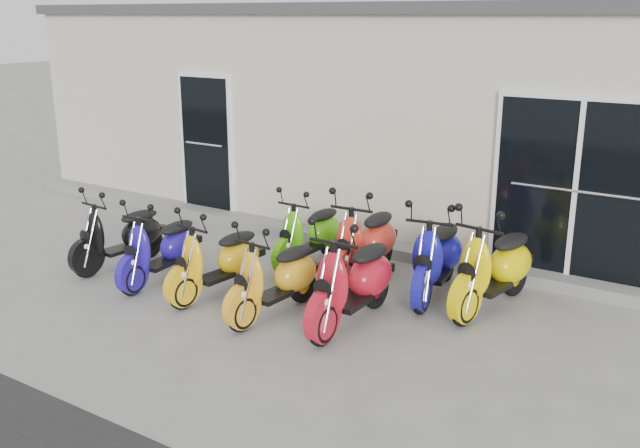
{
  "coord_description": "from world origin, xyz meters",
  "views": [
    {
      "loc": [
        4.52,
        -6.37,
        3.2
      ],
      "look_at": [
        0.0,
        0.6,
        0.75
      ],
      "focal_mm": 40.0,
      "sensor_mm": 36.0,
      "label": 1
    }
  ],
  "objects_px": {
    "scooter_front_red": "(353,269)",
    "scooter_back_red": "(365,232)",
    "scooter_front_black": "(119,226)",
    "scooter_front_orange_a": "(217,250)",
    "scooter_back_blue": "(437,246)",
    "scooter_back_green": "(309,225)",
    "scooter_back_yellow": "(495,255)",
    "scooter_front_blue": "(160,239)",
    "scooter_front_orange_b": "(275,267)"
  },
  "relations": [
    {
      "from": "scooter_front_red",
      "to": "scooter_back_yellow",
      "type": "relative_size",
      "value": 0.99
    },
    {
      "from": "scooter_back_green",
      "to": "scooter_back_red",
      "type": "relative_size",
      "value": 0.88
    },
    {
      "from": "scooter_front_orange_a",
      "to": "scooter_back_red",
      "type": "height_order",
      "value": "scooter_back_red"
    },
    {
      "from": "scooter_front_red",
      "to": "scooter_back_red",
      "type": "distance_m",
      "value": 1.35
    },
    {
      "from": "scooter_front_black",
      "to": "scooter_front_orange_a",
      "type": "bearing_deg",
      "value": 2.71
    },
    {
      "from": "scooter_back_red",
      "to": "scooter_back_blue",
      "type": "height_order",
      "value": "scooter_back_red"
    },
    {
      "from": "scooter_front_blue",
      "to": "scooter_back_red",
      "type": "height_order",
      "value": "scooter_back_red"
    },
    {
      "from": "scooter_back_green",
      "to": "scooter_back_yellow",
      "type": "relative_size",
      "value": 0.87
    },
    {
      "from": "scooter_back_green",
      "to": "scooter_front_orange_b",
      "type": "bearing_deg",
      "value": -67.35
    },
    {
      "from": "scooter_back_red",
      "to": "scooter_back_blue",
      "type": "xyz_separation_m",
      "value": [
        0.95,
        0.01,
        -0.01
      ]
    },
    {
      "from": "scooter_front_red",
      "to": "scooter_back_red",
      "type": "relative_size",
      "value": 1.01
    },
    {
      "from": "scooter_front_black",
      "to": "scooter_back_green",
      "type": "xyz_separation_m",
      "value": [
        2.04,
        1.4,
        -0.0
      ]
    },
    {
      "from": "scooter_front_orange_b",
      "to": "scooter_front_red",
      "type": "bearing_deg",
      "value": 21.16
    },
    {
      "from": "scooter_front_blue",
      "to": "scooter_front_red",
      "type": "xyz_separation_m",
      "value": [
        2.64,
        0.18,
        0.08
      ]
    },
    {
      "from": "scooter_front_orange_a",
      "to": "scooter_back_yellow",
      "type": "xyz_separation_m",
      "value": [
        2.85,
        1.37,
        0.08
      ]
    },
    {
      "from": "scooter_front_red",
      "to": "scooter_back_yellow",
      "type": "height_order",
      "value": "scooter_back_yellow"
    },
    {
      "from": "scooter_front_orange_a",
      "to": "scooter_back_green",
      "type": "bearing_deg",
      "value": 84.93
    },
    {
      "from": "scooter_front_black",
      "to": "scooter_front_orange_a",
      "type": "xyz_separation_m",
      "value": [
        1.73,
        -0.08,
        0.0
      ]
    },
    {
      "from": "scooter_front_orange_a",
      "to": "scooter_front_red",
      "type": "height_order",
      "value": "scooter_front_red"
    },
    {
      "from": "scooter_front_blue",
      "to": "scooter_back_green",
      "type": "bearing_deg",
      "value": 47.44
    },
    {
      "from": "scooter_front_orange_b",
      "to": "scooter_back_green",
      "type": "relative_size",
      "value": 1.02
    },
    {
      "from": "scooter_front_blue",
      "to": "scooter_front_orange_b",
      "type": "distance_m",
      "value": 1.8
    },
    {
      "from": "scooter_front_red",
      "to": "scooter_back_blue",
      "type": "xyz_separation_m",
      "value": [
        0.4,
        1.24,
        -0.01
      ]
    },
    {
      "from": "scooter_back_red",
      "to": "scooter_back_yellow",
      "type": "bearing_deg",
      "value": -3.96
    },
    {
      "from": "scooter_back_red",
      "to": "scooter_back_green",
      "type": "bearing_deg",
      "value": 170.31
    },
    {
      "from": "scooter_front_red",
      "to": "scooter_back_green",
      "type": "height_order",
      "value": "scooter_front_red"
    },
    {
      "from": "scooter_front_orange_a",
      "to": "scooter_back_yellow",
      "type": "height_order",
      "value": "scooter_back_yellow"
    },
    {
      "from": "scooter_front_orange_b",
      "to": "scooter_back_blue",
      "type": "distance_m",
      "value": 1.94
    },
    {
      "from": "scooter_front_red",
      "to": "scooter_back_yellow",
      "type": "distance_m",
      "value": 1.64
    },
    {
      "from": "scooter_back_yellow",
      "to": "scooter_front_red",
      "type": "bearing_deg",
      "value": -123.58
    },
    {
      "from": "scooter_front_blue",
      "to": "scooter_back_yellow",
      "type": "distance_m",
      "value": 3.99
    },
    {
      "from": "scooter_front_orange_a",
      "to": "scooter_front_orange_b",
      "type": "distance_m",
      "value": 0.92
    },
    {
      "from": "scooter_front_blue",
      "to": "scooter_back_green",
      "type": "xyz_separation_m",
      "value": [
        1.19,
        1.51,
        -0.0
      ]
    },
    {
      "from": "scooter_back_green",
      "to": "scooter_front_blue",
      "type": "bearing_deg",
      "value": -126.55
    },
    {
      "from": "scooter_front_orange_a",
      "to": "scooter_back_yellow",
      "type": "distance_m",
      "value": 3.16
    },
    {
      "from": "scooter_back_blue",
      "to": "scooter_back_green",
      "type": "bearing_deg",
      "value": 168.35
    },
    {
      "from": "scooter_front_blue",
      "to": "scooter_back_blue",
      "type": "height_order",
      "value": "scooter_back_blue"
    },
    {
      "from": "scooter_back_green",
      "to": "scooter_back_blue",
      "type": "bearing_deg",
      "value": -1.09
    },
    {
      "from": "scooter_front_black",
      "to": "scooter_front_red",
      "type": "xyz_separation_m",
      "value": [
        3.48,
        0.07,
        0.08
      ]
    },
    {
      "from": "scooter_front_black",
      "to": "scooter_front_orange_a",
      "type": "distance_m",
      "value": 1.73
    },
    {
      "from": "scooter_back_green",
      "to": "scooter_back_yellow",
      "type": "distance_m",
      "value": 2.55
    },
    {
      "from": "scooter_front_black",
      "to": "scooter_back_blue",
      "type": "bearing_deg",
      "value": 24.05
    },
    {
      "from": "scooter_back_red",
      "to": "scooter_front_black",
      "type": "bearing_deg",
      "value": -159.36
    },
    {
      "from": "scooter_front_black",
      "to": "scooter_back_red",
      "type": "relative_size",
      "value": 0.89
    },
    {
      "from": "scooter_front_blue",
      "to": "scooter_front_orange_b",
      "type": "xyz_separation_m",
      "value": [
        1.8,
        -0.07,
        0.01
      ]
    },
    {
      "from": "scooter_back_green",
      "to": "scooter_back_red",
      "type": "xyz_separation_m",
      "value": [
        0.89,
        -0.1,
        0.07
      ]
    },
    {
      "from": "scooter_front_black",
      "to": "scooter_back_red",
      "type": "bearing_deg",
      "value": 29.35
    },
    {
      "from": "scooter_back_green",
      "to": "scooter_back_blue",
      "type": "height_order",
      "value": "scooter_back_blue"
    },
    {
      "from": "scooter_front_black",
      "to": "scooter_back_yellow",
      "type": "xyz_separation_m",
      "value": [
        4.58,
        1.29,
        0.08
      ]
    },
    {
      "from": "scooter_front_orange_a",
      "to": "scooter_back_blue",
      "type": "distance_m",
      "value": 2.57
    }
  ]
}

